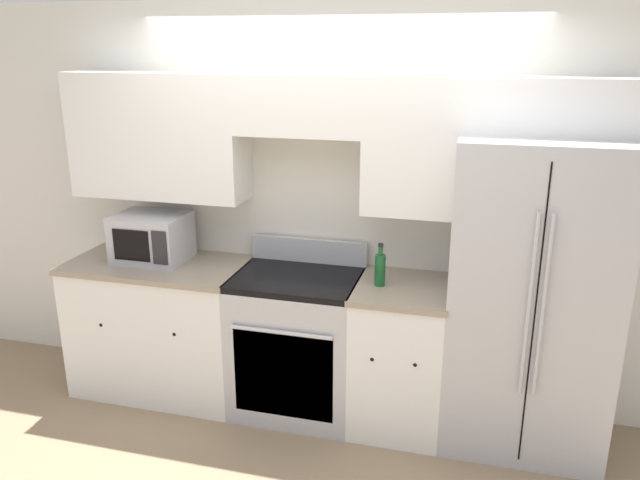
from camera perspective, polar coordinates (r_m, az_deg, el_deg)
ground_plane at (r=4.07m, az=-1.18°, el=-17.46°), size 12.00×12.00×0.00m
wall_back at (r=3.99m, az=1.14°, el=5.30°), size 8.00×0.39×2.60m
lower_cabinets_left at (r=4.48m, az=-14.24°, el=-7.64°), size 1.19×0.64×0.94m
lower_cabinets_right at (r=4.00m, az=7.33°, el=-10.44°), size 0.58×0.64×0.94m
oven_range at (r=4.12m, az=-2.08°, el=-9.33°), size 0.79×0.65×1.10m
refrigerator at (r=3.85m, az=18.67°, el=-4.87°), size 0.92×0.77×1.86m
microwave at (r=4.32m, az=-15.12°, el=0.23°), size 0.46×0.38×0.32m
bottle at (r=3.76m, az=5.51°, el=-2.64°), size 0.07×0.07×0.27m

